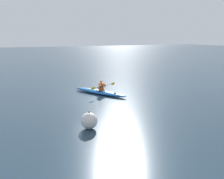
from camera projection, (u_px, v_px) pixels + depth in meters
ground_plane at (96, 97)px, 16.15m from camera, size 160.00×160.00×0.00m
kayak at (100, 92)px, 16.81m from camera, size 2.52×4.16×0.29m
kayaker at (101, 86)px, 16.62m from camera, size 2.16×1.11×0.70m
mooring_buoy_orange_mid at (89, 121)px, 10.48m from camera, size 0.70×0.70×0.74m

